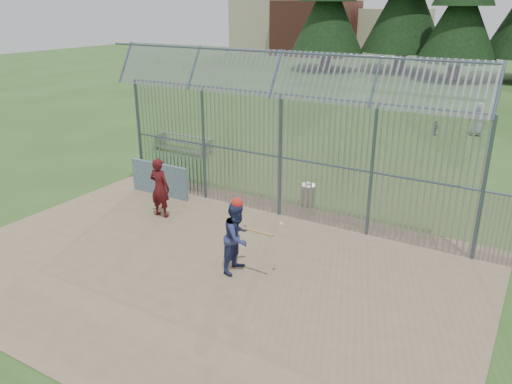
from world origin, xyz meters
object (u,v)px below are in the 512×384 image
Objects in this scene: bleacher at (183,143)px; trash_can at (308,195)px; dugout_wall at (160,179)px; batter at (237,237)px; onlooker at (160,188)px.

trash_can is at bearing -21.24° from bleacher.
dugout_wall is 1.32× the size of batter.
batter is at bearing 154.86° from onlooker.
onlooker is 7.73m from bleacher.
dugout_wall is at bearing -159.50° from trash_can.
batter is 0.63× the size of bleacher.
dugout_wall reaches higher than trash_can.
dugout_wall is 0.83× the size of bleacher.
trash_can is at bearing 4.14° from batter.
batter reaches higher than bleacher.
dugout_wall is at bearing -59.84° from bleacher.
dugout_wall is 5.40m from trash_can.
dugout_wall is 6.29m from batter.
trash_can is at bearing -140.28° from onlooker.
onlooker is 5.06m from trash_can.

